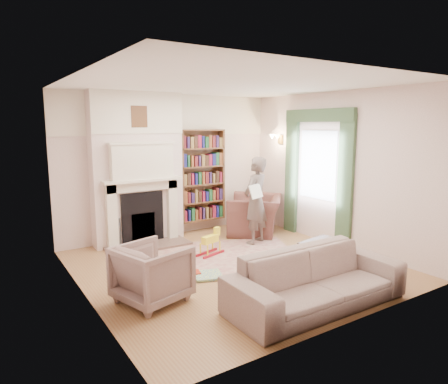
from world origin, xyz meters
TOP-DOWN VIEW (x-y plane):
  - floor at (0.00, 0.00)m, footprint 4.50×4.50m
  - ceiling at (0.00, 0.00)m, footprint 4.50×4.50m
  - wall_back at (0.00, 2.25)m, footprint 4.50×0.00m
  - wall_front at (0.00, -2.25)m, footprint 4.50×0.00m
  - wall_left at (-2.25, 0.00)m, footprint 0.00×4.50m
  - wall_right at (2.25, 0.00)m, footprint 0.00×4.50m
  - fireplace at (-0.75, 2.05)m, footprint 1.70×0.58m
  - bookcase at (0.65, 2.12)m, footprint 1.00×0.24m
  - window at (2.23, 0.40)m, footprint 0.02×0.90m
  - curtain_left at (2.20, -0.30)m, footprint 0.07×0.32m
  - curtain_right at (2.20, 1.10)m, footprint 0.07×0.32m
  - pelmet at (2.19, 0.40)m, footprint 0.09×1.70m
  - wall_sconce at (2.03, 1.50)m, footprint 0.20×0.24m
  - rug at (0.19, 0.43)m, footprint 2.86×2.55m
  - armchair_reading at (1.49, 1.38)m, footprint 1.55×1.56m
  - armchair_left at (-1.57, -0.52)m, footprint 1.00×0.98m
  - sofa at (0.08, -1.73)m, footprint 2.32×0.92m
  - man_reading at (1.04, 0.78)m, footprint 0.70×0.59m
  - newspaper at (0.89, 0.58)m, footprint 0.37×0.23m
  - coffee_table at (1.06, -0.89)m, footprint 0.77×0.57m
  - paraffin_heater at (-1.29, 1.90)m, footprint 0.32×0.32m
  - rocking_horse at (-0.03, 0.64)m, footprint 0.56×0.35m
  - board_game at (-0.57, -0.20)m, footprint 0.50×0.50m
  - game_box_lid at (-0.77, -0.03)m, footprint 0.32×0.25m
  - comic_annuals at (0.21, -0.38)m, footprint 0.77×0.74m

SIDE VIEW (x-z plane):
  - floor at x=0.00m, z-range 0.00..0.00m
  - rug at x=0.19m, z-range 0.00..0.01m
  - comic_annuals at x=0.21m, z-range 0.01..0.03m
  - board_game at x=-0.57m, z-range 0.01..0.04m
  - game_box_lid at x=-0.77m, z-range 0.01..0.06m
  - coffee_table at x=1.06m, z-range 0.00..0.45m
  - rocking_horse at x=-0.03m, z-range 0.00..0.46m
  - paraffin_heater at x=-1.29m, z-range 0.00..0.55m
  - sofa at x=0.08m, z-range 0.00..0.67m
  - armchair_left at x=-1.57m, z-range 0.00..0.74m
  - armchair_reading at x=1.49m, z-range 0.00..0.76m
  - man_reading at x=1.04m, z-range 0.00..1.63m
  - newspaper at x=0.89m, z-range 0.91..1.16m
  - bookcase at x=0.65m, z-range 0.25..2.10m
  - curtain_left at x=2.20m, z-range 0.00..2.40m
  - curtain_right at x=2.20m, z-range 0.00..2.40m
  - fireplace at x=-0.75m, z-range -0.01..2.79m
  - wall_back at x=0.00m, z-range -0.85..3.65m
  - wall_front at x=0.00m, z-range -0.85..3.65m
  - wall_left at x=-2.25m, z-range -0.85..3.65m
  - wall_right at x=2.25m, z-range -0.85..3.65m
  - window at x=2.23m, z-range 0.80..2.10m
  - wall_sconce at x=2.03m, z-range 1.78..2.02m
  - pelmet at x=2.19m, z-range 2.26..2.50m
  - ceiling at x=0.00m, z-range 2.80..2.80m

